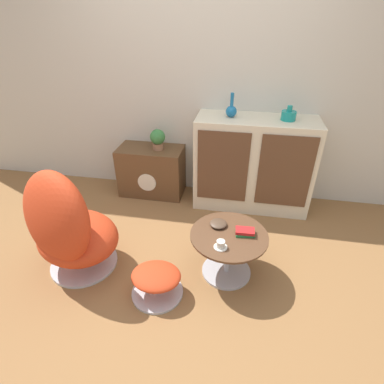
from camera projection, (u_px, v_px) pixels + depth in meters
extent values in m
plane|color=olive|center=(169.00, 278.00, 2.45)|extent=(12.00, 12.00, 0.00)
cube|color=beige|center=(200.00, 76.00, 3.03)|extent=(6.40, 0.06, 2.60)
cube|color=beige|center=(253.00, 164.00, 3.15)|extent=(1.20, 0.46, 0.98)
cube|color=brown|center=(223.00, 167.00, 2.97)|extent=(0.50, 0.01, 0.74)
cube|color=brown|center=(285.00, 172.00, 2.88)|extent=(0.50, 0.01, 0.74)
cube|color=brown|center=(152.00, 171.00, 3.46)|extent=(0.72, 0.39, 0.56)
cylinder|color=beige|center=(147.00, 183.00, 3.32)|extent=(0.21, 0.01, 0.21)
cylinder|color=#B7B7BC|center=(85.00, 263.00, 2.58)|extent=(0.55, 0.55, 0.02)
cylinder|color=#B7B7BC|center=(83.00, 257.00, 2.54)|extent=(0.06, 0.06, 0.11)
ellipsoid|color=red|center=(78.00, 237.00, 2.43)|extent=(0.89, 0.83, 0.33)
ellipsoid|color=red|center=(56.00, 217.00, 2.19)|extent=(0.82, 0.69, 0.75)
cylinder|color=#B7B7BC|center=(157.00, 292.00, 2.31)|extent=(0.39, 0.39, 0.02)
cylinder|color=#B7B7BC|center=(157.00, 286.00, 2.28)|extent=(0.04, 0.04, 0.12)
ellipsoid|color=red|center=(156.00, 276.00, 2.22)|extent=(0.37, 0.32, 0.09)
cylinder|color=#B7B7BC|center=(226.00, 271.00, 2.50)|extent=(0.40, 0.40, 0.02)
cylinder|color=#B7B7BC|center=(228.00, 254.00, 2.40)|extent=(0.04, 0.04, 0.36)
cylinder|color=brown|center=(229.00, 235.00, 2.30)|extent=(0.60, 0.60, 0.02)
ellipsoid|color=#196699|center=(231.00, 111.00, 2.90)|extent=(0.11, 0.11, 0.11)
cylinder|color=#196699|center=(232.00, 100.00, 2.84)|extent=(0.03, 0.03, 0.13)
cylinder|color=teal|center=(289.00, 116.00, 2.83)|extent=(0.14, 0.14, 0.09)
cylinder|color=teal|center=(290.00, 108.00, 2.79)|extent=(0.05, 0.05, 0.05)
cylinder|color=#996B4C|center=(158.00, 146.00, 3.28)|extent=(0.12, 0.12, 0.07)
sphere|color=#387A3D|center=(158.00, 137.00, 3.22)|extent=(0.16, 0.16, 0.16)
cylinder|color=silver|center=(221.00, 247.00, 2.17)|extent=(0.10, 0.10, 0.01)
cylinder|color=silver|center=(221.00, 244.00, 2.16)|extent=(0.06, 0.06, 0.06)
cube|color=#237038|center=(245.00, 233.00, 2.29)|extent=(0.16, 0.11, 0.02)
cube|color=red|center=(245.00, 231.00, 2.28)|extent=(0.15, 0.09, 0.02)
ellipsoid|color=#4C3828|center=(218.00, 224.00, 2.38)|extent=(0.14, 0.14, 0.04)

